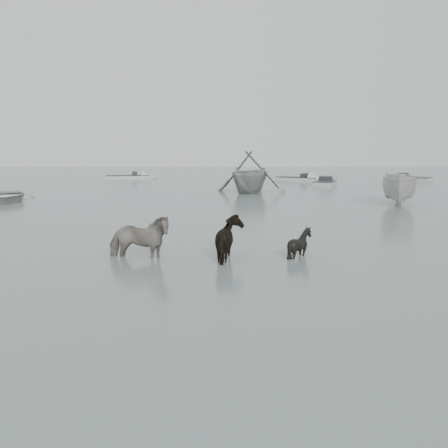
{
  "coord_description": "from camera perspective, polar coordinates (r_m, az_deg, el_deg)",
  "views": [
    {
      "loc": [
        -0.14,
        -13.66,
        3.21
      ],
      "look_at": [
        -0.18,
        0.68,
        1.0
      ],
      "focal_mm": 40.0,
      "sensor_mm": 36.0,
      "label": 1
    }
  ],
  "objects": [
    {
      "name": "pony_pinto",
      "position": [
        14.67,
        -9.73,
        -0.77
      ],
      "size": [
        2.02,
        1.1,
        1.63
      ],
      "primitive_type": "imported",
      "rotation": [
        0.0,
        0.0,
        1.45
      ],
      "color": "black",
      "rests_on": "ground"
    },
    {
      "name": "rowboat_lead",
      "position": [
        32.6,
        -23.65,
        3.16
      ],
      "size": [
        4.29,
        5.07,
        0.89
      ],
      "primitive_type": "imported",
      "rotation": [
        0.0,
        0.0,
        0.32
      ],
      "color": "#B5B6B1",
      "rests_on": "ground"
    },
    {
      "name": "pony_dark",
      "position": [
        14.41,
        0.89,
        -1.17
      ],
      "size": [
        1.64,
        1.76,
        1.45
      ],
      "primitive_type": "imported",
      "rotation": [
        0.0,
        0.0,
        1.91
      ],
      "color": "black",
      "rests_on": "ground"
    },
    {
      "name": "pony_black",
      "position": [
        14.98,
        8.66,
        -1.52
      ],
      "size": [
        1.16,
        1.07,
        1.12
      ],
      "primitive_type": "imported",
      "rotation": [
        0.0,
        0.0,
        1.74
      ],
      "color": "black",
      "rests_on": "ground"
    },
    {
      "name": "rowboat_trail",
      "position": [
        35.96,
        3.02,
        6.11
      ],
      "size": [
        6.51,
        7.06,
        3.11
      ],
      "primitive_type": "imported",
      "rotation": [
        0.0,
        0.0,
        2.87
      ],
      "color": "gray",
      "rests_on": "ground"
    },
    {
      "name": "skiff_far",
      "position": [
        52.39,
        -10.97,
        5.5
      ],
      "size": [
        6.29,
        2.79,
        0.75
      ],
      "primitive_type": null,
      "rotation": [
        0.0,
        0.0,
        0.2
      ],
      "color": "#A8ABA8",
      "rests_on": "ground"
    },
    {
      "name": "skiff_mid",
      "position": [
        48.81,
        8.45,
        5.33
      ],
      "size": [
        5.67,
        4.24,
        0.75
      ],
      "primitive_type": null,
      "rotation": [
        0.0,
        0.0,
        -0.53
      ],
      "color": "#A3A5A3",
      "rests_on": "ground"
    },
    {
      "name": "ground",
      "position": [
        14.04,
        0.73,
        -4.46
      ],
      "size": [
        140.0,
        140.0,
        0.0
      ],
      "primitive_type": "plane",
      "color": "slate",
      "rests_on": "ground"
    },
    {
      "name": "boat_small",
      "position": [
        29.9,
        19.47,
        3.99
      ],
      "size": [
        3.48,
        5.43,
        1.96
      ],
      "primitive_type": "imported",
      "rotation": [
        0.0,
        0.0,
        -0.34
      ],
      "color": "#B4B4AF",
      "rests_on": "ground"
    },
    {
      "name": "skiff_star",
      "position": [
        51.67,
        20.54,
        5.06
      ],
      "size": [
        5.02,
        4.53,
        0.75
      ],
      "primitive_type": null,
      "rotation": [
        0.0,
        0.0,
        2.45
      ],
      "color": "#A0A19D",
      "rests_on": "ground"
    },
    {
      "name": "skiff_port",
      "position": [
        43.32,
        11.44,
        4.83
      ],
      "size": [
        3.09,
        5.01,
        0.75
      ],
      "primitive_type": null,
      "rotation": [
        0.0,
        0.0,
        1.23
      ],
      "color": "#9C9E9C",
      "rests_on": "ground"
    }
  ]
}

